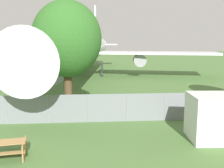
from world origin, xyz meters
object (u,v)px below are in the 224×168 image
portable_cabin (223,117)px  tree_left_of_cabin (67,40)px  picnic_bench_near_cabin (5,148)px  airplane (84,49)px

portable_cabin → tree_left_of_cabin: size_ratio=0.47×
tree_left_of_cabin → picnic_bench_near_cabin: bearing=-114.9°
airplane → portable_cabin: bearing=24.4°
picnic_bench_near_cabin → tree_left_of_cabin: size_ratio=0.26×
airplane → picnic_bench_near_cabin: airplane is taller
picnic_bench_near_cabin → airplane: bearing=83.5°
picnic_bench_near_cabin → portable_cabin: bearing=7.3°
portable_cabin → tree_left_of_cabin: tree_left_of_cabin is taller
airplane → portable_cabin: (7.89, -24.53, -2.79)m
airplane → picnic_bench_near_cabin: size_ratio=22.86×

